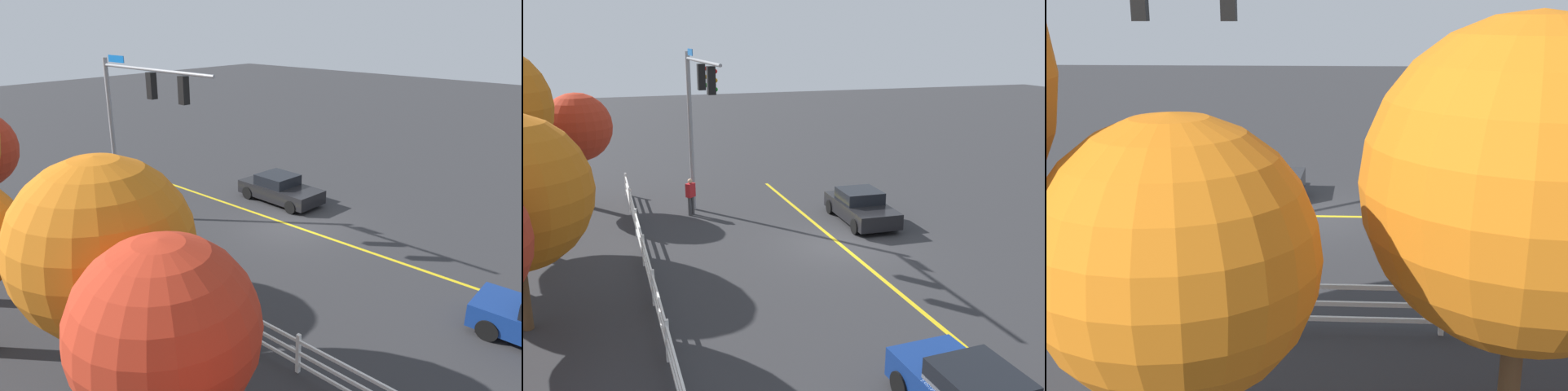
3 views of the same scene
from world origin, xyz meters
TOP-DOWN VIEW (x-y plane):
  - ground_plane at (0.00, 0.00)m, footprint 120.00×120.00m
  - lane_center_stripe at (-4.00, 0.00)m, footprint 28.00×0.16m
  - signal_assembly at (4.49, 4.58)m, footprint 6.82×0.38m
  - car_0 at (2.39, -2.01)m, footprint 4.37×2.09m
  - pedestrian at (5.63, 4.85)m, footprint 0.46×0.47m
  - white_rail_fence at (-3.00, 7.43)m, footprint 26.10×0.10m
  - tree_0 at (-6.71, 11.75)m, footprint 3.34×3.34m
  - tree_5 at (-3.36, 10.90)m, footprint 4.20×4.20m

SIDE VIEW (x-z plane):
  - ground_plane at x=0.00m, z-range 0.00..0.00m
  - lane_center_stripe at x=-4.00m, z-range 0.00..0.01m
  - white_rail_fence at x=-3.00m, z-range 0.03..1.18m
  - car_0 at x=2.39m, z-range -0.03..1.34m
  - pedestrian at x=5.63m, z-range 0.08..1.77m
  - tree_0 at x=-6.71m, z-range 1.02..6.44m
  - tree_5 at x=-3.36m, z-range 0.89..6.88m
  - signal_assembly at x=4.49m, z-range 1.46..8.77m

